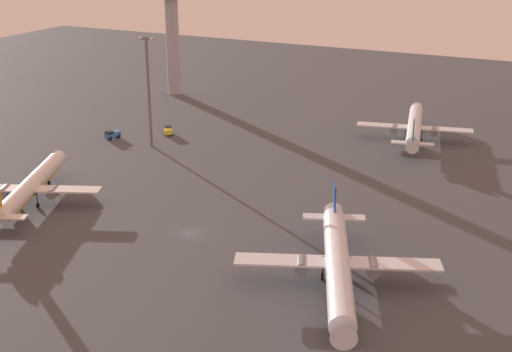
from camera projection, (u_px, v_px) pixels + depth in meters
ground_plane at (190, 233)px, 135.06m from camera, size 416.00×416.00×0.00m
control_tower at (172, 25)px, 234.16m from camera, size 8.00×8.00×40.81m
airplane_mid_apron at (337, 263)px, 114.32m from camera, size 32.94×41.76×11.19m
airplane_taxiway_distant at (30, 187)px, 147.58m from camera, size 29.32×37.16×10.01m
airplane_far_stand at (414, 127)px, 190.38m from camera, size 30.90×39.45×10.20m
maintenance_van at (168, 130)px, 196.46m from camera, size 4.07×4.48×2.25m
baggage_tractor at (112, 134)px, 192.88m from camera, size 3.33×4.57×2.25m
apron_light_west at (149, 86)px, 180.91m from camera, size 4.80×0.90×29.03m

